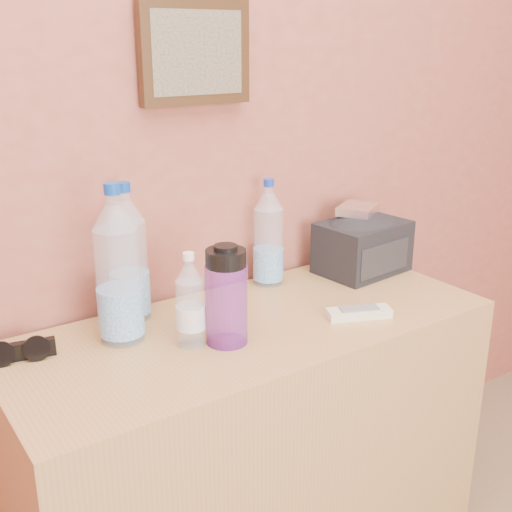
{
  "coord_description": "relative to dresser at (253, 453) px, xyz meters",
  "views": [
    {
      "loc": [
        -0.65,
        0.52,
        1.44
      ],
      "look_at": [
        0.16,
        1.71,
        0.95
      ],
      "focal_mm": 45.0,
      "sensor_mm": 36.0,
      "label": 1
    }
  ],
  "objects": [
    {
      "name": "ac_remote",
      "position": [
        0.24,
        -0.12,
        0.39
      ],
      "size": [
        0.17,
        0.11,
        0.02
      ],
      "primitive_type": "cube",
      "rotation": [
        0.0,
        0.0,
        -0.4
      ],
      "color": "silver",
      "rests_on": "dresser"
    },
    {
      "name": "nalgene_bottle",
      "position": [
        -0.11,
        -0.05,
        0.5
      ],
      "size": [
        0.1,
        0.1,
        0.24
      ],
      "rotation": [
        0.0,
        0.0,
        0.06
      ],
      "color": "purple",
      "rests_on": "dresser"
    },
    {
      "name": "pet_large_c",
      "position": [
        0.19,
        0.2,
        0.52
      ],
      "size": [
        0.08,
        0.08,
        0.3
      ],
      "rotation": [
        0.0,
        0.0,
        0.26
      ],
      "color": "silver",
      "rests_on": "dresser"
    },
    {
      "name": "sunglasses",
      "position": [
        -0.53,
        0.13,
        0.4
      ],
      "size": [
        0.16,
        0.09,
        0.04
      ],
      "primitive_type": null,
      "rotation": [
        0.0,
        0.0,
        -0.22
      ],
      "color": "black",
      "rests_on": "dresser"
    },
    {
      "name": "foil_packet",
      "position": [
        0.48,
        0.15,
        0.57
      ],
      "size": [
        0.15,
        0.15,
        0.02
      ],
      "primitive_type": "cube",
      "rotation": [
        0.0,
        0.0,
        0.52
      ],
      "color": "silver",
      "rests_on": "toiletry_bag"
    },
    {
      "name": "picture_frame",
      "position": [
        0.0,
        0.25,
        1.02
      ],
      "size": [
        0.3,
        0.03,
        0.25
      ],
      "primitive_type": null,
      "color": "#382311",
      "rests_on": "room_shell"
    },
    {
      "name": "pet_large_b",
      "position": [
        -0.23,
        0.2,
        0.54
      ],
      "size": [
        0.09,
        0.09,
        0.35
      ],
      "rotation": [
        0.0,
        0.0,
        -0.08
      ],
      "color": "silver",
      "rests_on": "dresser"
    },
    {
      "name": "pet_small",
      "position": [
        -0.18,
        -0.02,
        0.48
      ],
      "size": [
        0.06,
        0.06,
        0.22
      ],
      "rotation": [
        0.0,
        0.0,
        -0.36
      ],
      "color": "white",
      "rests_on": "dresser"
    },
    {
      "name": "toiletry_bag",
      "position": [
        0.48,
        0.12,
        0.47
      ],
      "size": [
        0.27,
        0.21,
        0.17
      ],
      "primitive_type": null,
      "rotation": [
        0.0,
        0.0,
        0.09
      ],
      "color": "black",
      "rests_on": "dresser"
    },
    {
      "name": "dresser",
      "position": [
        0.0,
        0.0,
        0.0
      ],
      "size": [
        1.22,
        0.51,
        0.77
      ],
      "primitive_type": "cube",
      "color": "tan",
      "rests_on": "ground"
    },
    {
      "name": "pet_large_a",
      "position": [
        -0.3,
        0.1,
        0.55
      ],
      "size": [
        0.1,
        0.1,
        0.37
      ],
      "rotation": [
        0.0,
        0.0,
        -0.41
      ],
      "color": "silver",
      "rests_on": "dresser"
    }
  ]
}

